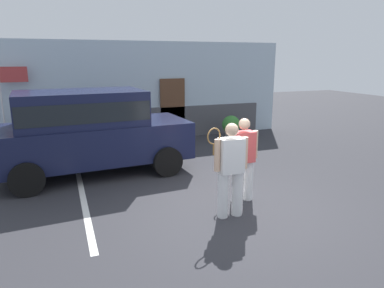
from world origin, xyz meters
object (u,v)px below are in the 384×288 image
at_px(parked_suv, 89,128).
at_px(tennis_player_woman, 243,159).
at_px(flag_pole, 8,92).
at_px(tennis_player_man, 231,169).
at_px(potted_plant_by_porch, 231,126).

bearing_deg(parked_suv, tennis_player_woman, -50.70).
xyz_separation_m(parked_suv, flag_pole, (-1.99, 3.00, 0.68)).
bearing_deg(parked_suv, tennis_player_man, -61.95).
bearing_deg(tennis_player_woman, potted_plant_by_porch, -115.63).
xyz_separation_m(tennis_player_woman, flag_pole, (-4.66, 5.85, 0.96)).
bearing_deg(tennis_player_man, potted_plant_by_porch, -115.69).
distance_m(tennis_player_man, potted_plant_by_porch, 6.29).
relative_size(potted_plant_by_porch, flag_pole, 0.32).
bearing_deg(tennis_player_man, tennis_player_woman, -133.43).
xyz_separation_m(parked_suv, potted_plant_by_porch, (4.97, 2.18, -0.68)).
relative_size(parked_suv, tennis_player_woman, 2.81).
bearing_deg(parked_suv, flag_pole, 119.72).
distance_m(parked_suv, tennis_player_woman, 3.91).
xyz_separation_m(tennis_player_man, tennis_player_woman, (0.55, 0.55, -0.03)).
bearing_deg(flag_pole, potted_plant_by_porch, -6.70).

